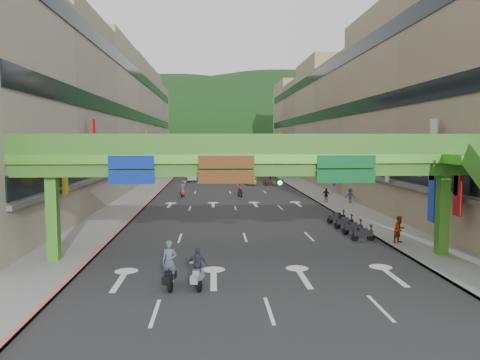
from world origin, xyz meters
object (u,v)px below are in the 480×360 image
(scooter_rider_near, at_px, (169,266))
(pedestrian_red, at_px, (400,232))
(scooter_rider_mid, at_px, (240,188))
(car_silver, at_px, (192,177))
(car_yellow, at_px, (251,180))
(overpass_near, at_px, (270,169))

(scooter_rider_near, bearing_deg, pedestrian_red, 30.18)
(scooter_rider_mid, xyz_separation_m, car_silver, (-6.68, 21.05, -0.34))
(scooter_rider_near, relative_size, car_silver, 0.52)
(car_silver, relative_size, car_yellow, 1.01)
(overpass_near, relative_size, scooter_rider_mid, 13.77)
(car_yellow, bearing_deg, overpass_near, -88.91)
(overpass_near, height_order, scooter_rider_near, overpass_near)
(scooter_rider_mid, distance_m, car_yellow, 15.80)
(scooter_rider_mid, bearing_deg, car_yellow, 80.48)
(scooter_rider_near, height_order, pedestrian_red, scooter_rider_near)
(scooter_rider_near, relative_size, scooter_rider_mid, 1.09)
(car_yellow, bearing_deg, scooter_rider_near, -94.46)
(scooter_rider_near, bearing_deg, car_silver, 91.51)
(car_silver, relative_size, pedestrian_red, 2.48)
(car_silver, xyz_separation_m, car_yellow, (9.29, -5.47, 0.02))
(scooter_rider_near, height_order, car_yellow, scooter_rider_near)
(scooter_rider_near, relative_size, car_yellow, 0.52)
(overpass_near, xyz_separation_m, pedestrian_red, (8.87, 3.76, -4.34))
(scooter_rider_mid, bearing_deg, scooter_rider_near, -98.70)
(car_yellow, distance_m, pedestrian_red, 42.06)
(pedestrian_red, bearing_deg, overpass_near, 176.43)
(pedestrian_red, bearing_deg, car_yellow, 71.88)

